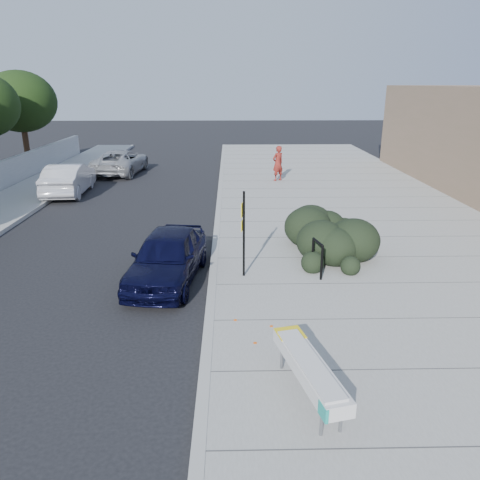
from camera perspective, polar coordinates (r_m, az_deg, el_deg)
The scene contains 12 objects.
ground at distance 12.70m, azimuth -3.41°, elevation -6.07°, with size 120.00×120.00×0.00m, color black.
sidewalk_near at distance 18.08m, azimuth 15.19°, elevation 1.15°, with size 11.20×50.00×0.15m, color gray.
curb_near at distance 17.35m, azimuth -2.85°, elevation 1.10°, with size 0.22×50.00×0.17m, color #9E9E99.
tree_far_f at distance 33.20m, azimuth -25.23°, elevation 15.01°, with size 4.40×4.40×6.07m.
bench at distance 8.27m, azimuth 8.42°, elevation -15.19°, with size 1.02×2.48×0.73m.
bike_rack at distance 13.17m, azimuth 9.40°, elevation -1.78°, with size 0.21×0.69×1.02m.
sign_post at distance 12.73m, azimuth 0.41°, elevation 1.40°, with size 0.12×0.28×2.42m.
hedge at distance 15.07m, azimuth 11.09°, elevation 1.13°, with size 1.90×3.80×1.42m, color black.
sedan_navy at distance 13.15m, azimuth -8.84°, elevation -1.97°, with size 1.71×4.25×1.45m, color black.
wagon_silver at distance 24.89m, azimuth -20.14°, elevation 7.01°, with size 1.64×4.69×1.55m, color silver.
suv_silver at distance 29.84m, azimuth -14.34°, elevation 9.23°, with size 2.41×5.23×1.45m, color #A0A2A5.
pedestrian at distance 26.08m, azimuth 4.64°, elevation 9.30°, with size 0.70×0.46×1.91m, color maroon.
Camera 1 is at (0.49, -11.54, 5.30)m, focal length 35.00 mm.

